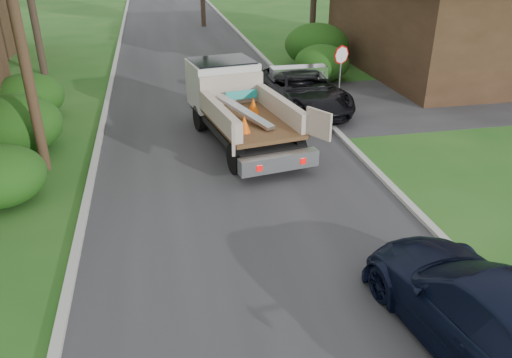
{
  "coord_description": "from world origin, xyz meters",
  "views": [
    {
      "loc": [
        -2.06,
        -9.61,
        6.33
      ],
      "look_at": [
        0.05,
        0.63,
        1.2
      ],
      "focal_mm": 35.0,
      "sensor_mm": 36.0,
      "label": 1
    }
  ],
  "objects": [
    {
      "name": "hedge_left_b",
      "position": [
        -6.5,
        6.5,
        0.94
      ],
      "size": [
        2.86,
        2.86,
        1.87
      ],
      "primitive_type": "ellipsoid",
      "color": "#13410F",
      "rests_on": "ground"
    },
    {
      "name": "curb_right",
      "position": [
        4.1,
        10.0,
        0.06
      ],
      "size": [
        0.2,
        90.0,
        0.12
      ],
      "primitive_type": "cube",
      "color": "#9E9E99",
      "rests_on": "ground"
    },
    {
      "name": "road",
      "position": [
        0.0,
        10.0,
        0.0
      ],
      "size": [
        8.0,
        90.0,
        0.02
      ],
      "primitive_type": "cube",
      "color": "#28282B",
      "rests_on": "ground"
    },
    {
      "name": "house_right",
      "position": [
        13.0,
        14.0,
        3.16
      ],
      "size": [
        9.72,
        12.96,
        6.2
      ],
      "rotation": [
        0.0,
        0.0,
        1.57
      ],
      "color": "#342315",
      "rests_on": "ground"
    },
    {
      "name": "hedge_left_c",
      "position": [
        -6.8,
        10.0,
        0.85
      ],
      "size": [
        2.6,
        2.6,
        1.7
      ],
      "primitive_type": "ellipsoid",
      "color": "#13410F",
      "rests_on": "ground"
    },
    {
      "name": "side_street",
      "position": [
        12.0,
        9.0,
        0.01
      ],
      "size": [
        16.0,
        7.0,
        0.02
      ],
      "primitive_type": "cube",
      "color": "#28282B",
      "rests_on": "ground"
    },
    {
      "name": "stop_sign",
      "position": [
        5.2,
        9.0,
        1.78
      ],
      "size": [
        0.71,
        0.32,
        2.48
      ],
      "color": "slate",
      "rests_on": "ground"
    },
    {
      "name": "ground",
      "position": [
        0.0,
        0.0,
        0.0
      ],
      "size": [
        120.0,
        120.0,
        0.0
      ],
      "primitive_type": "plane",
      "color": "#1B4E16",
      "rests_on": "ground"
    },
    {
      "name": "hedge_right_b",
      "position": [
        6.5,
        16.0,
        1.1
      ],
      "size": [
        3.38,
        3.38,
        2.21
      ],
      "primitive_type": "ellipsoid",
      "color": "#13410F",
      "rests_on": "ground"
    },
    {
      "name": "navy_suv",
      "position": [
        2.92,
        -4.17,
        0.76
      ],
      "size": [
        2.75,
        5.44,
        1.51
      ],
      "primitive_type": "imported",
      "rotation": [
        0.0,
        0.0,
        3.27
      ],
      "color": "black",
      "rests_on": "ground"
    },
    {
      "name": "curb_left",
      "position": [
        -4.1,
        10.0,
        0.06
      ],
      "size": [
        0.2,
        90.0,
        0.12
      ],
      "primitive_type": "cube",
      "color": "#9E9E99",
      "rests_on": "ground"
    },
    {
      "name": "black_pickup",
      "position": [
        3.6,
        9.01,
        0.8
      ],
      "size": [
        3.21,
        5.96,
        1.59
      ],
      "primitive_type": "imported",
      "rotation": [
        0.0,
        0.0,
        0.1
      ],
      "color": "black",
      "rests_on": "ground"
    },
    {
      "name": "flatbed_truck",
      "position": [
        0.51,
        6.68,
        1.3
      ],
      "size": [
        3.62,
        6.63,
        2.39
      ],
      "rotation": [
        0.0,
        0.0,
        0.17
      ],
      "color": "black",
      "rests_on": "ground"
    },
    {
      "name": "hedge_right_a",
      "position": [
        5.8,
        13.0,
        0.85
      ],
      "size": [
        2.6,
        2.6,
        1.7
      ],
      "primitive_type": "ellipsoid",
      "color": "#13410F",
      "rests_on": "ground"
    }
  ]
}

